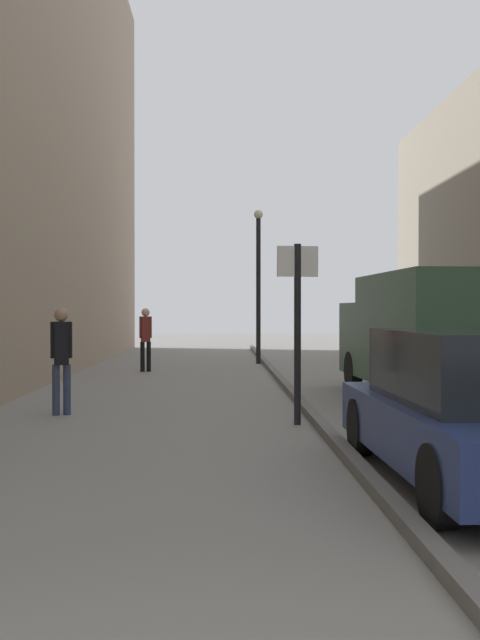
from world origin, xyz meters
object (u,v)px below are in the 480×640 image
object	(u,v)px
delivery_van	(425,333)
street_sign_post	(298,317)
pedestrian_main_foreground	(61,353)
lamp_post	(258,276)
pedestrian_mid_block	(146,335)
parked_car	(478,409)

from	to	relation	value
delivery_van	street_sign_post	size ratio (longest dim) A/B	2.10
pedestrian_main_foreground	lamp_post	bearing A→B (deg)	57.35
pedestrian_mid_block	parked_car	distance (m)	13.90
pedestrian_main_foreground	delivery_van	world-z (taller)	delivery_van
lamp_post	pedestrian_main_foreground	bearing A→B (deg)	-108.08
pedestrian_mid_block	parked_car	xyz separation A→B (m)	(4.43, -13.17, -0.27)
parked_car	lamp_post	world-z (taller)	lamp_post
delivery_van	lamp_post	world-z (taller)	lamp_post
delivery_van	parked_car	xyz separation A→B (m)	(-1.28, -6.45, -0.52)
street_sign_post	lamp_post	xyz separation A→B (m)	(0.08, 12.38, 1.18)
street_sign_post	pedestrian_mid_block	bearing A→B (deg)	-78.40
street_sign_post	lamp_post	world-z (taller)	lamp_post
delivery_van	street_sign_post	distance (m)	3.79
lamp_post	street_sign_post	bearing A→B (deg)	-90.39
pedestrian_mid_block	street_sign_post	bearing A→B (deg)	-89.05
pedestrian_main_foreground	parked_car	distance (m)	6.88
delivery_van	lamp_post	xyz separation A→B (m)	(-2.52, 9.64, 1.49)
delivery_van	street_sign_post	world-z (taller)	street_sign_post
pedestrian_main_foreground	pedestrian_mid_block	distance (m)	8.39
pedestrian_main_foreground	delivery_van	xyz separation A→B (m)	(6.21, 1.66, 0.26)
pedestrian_mid_block	street_sign_post	distance (m)	9.97
pedestrian_main_foreground	parked_car	bearing A→B (deg)	-58.78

